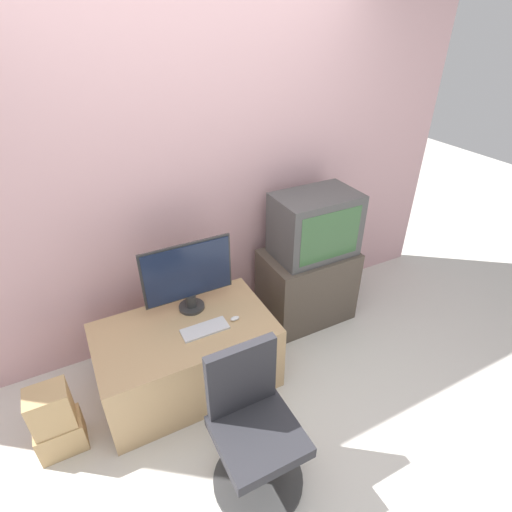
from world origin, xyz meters
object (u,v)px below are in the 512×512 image
(main_monitor, at_px, (188,275))
(keyboard, at_px, (205,329))
(crt_tv, at_px, (315,225))
(cardboard_box_lower, at_px, (61,435))
(office_chair, at_px, (254,433))
(mouse, at_px, (235,318))

(main_monitor, bearing_deg, keyboard, -90.21)
(crt_tv, relative_size, cardboard_box_lower, 2.39)
(keyboard, height_order, office_chair, office_chair)
(crt_tv, bearing_deg, cardboard_box_lower, -170.03)
(main_monitor, height_order, office_chair, main_monitor)
(main_monitor, height_order, crt_tv, crt_tv)
(keyboard, bearing_deg, cardboard_box_lower, -178.00)
(mouse, xyz_separation_m, crt_tv, (0.82, 0.32, 0.35))
(keyboard, relative_size, office_chair, 0.35)
(cardboard_box_lower, bearing_deg, crt_tv, 9.97)
(mouse, xyz_separation_m, office_chair, (-0.22, -0.71, -0.15))
(crt_tv, xyz_separation_m, cardboard_box_lower, (-1.98, -0.35, -0.76))
(main_monitor, height_order, keyboard, main_monitor)
(crt_tv, height_order, cardboard_box_lower, crt_tv)
(main_monitor, relative_size, crt_tv, 0.97)
(office_chair, bearing_deg, main_monitor, 89.14)
(keyboard, xyz_separation_m, cardboard_box_lower, (-0.95, -0.03, -0.41))
(mouse, relative_size, cardboard_box_lower, 0.25)
(mouse, height_order, office_chair, office_chair)
(office_chair, bearing_deg, cardboard_box_lower, 144.26)
(mouse, xyz_separation_m, cardboard_box_lower, (-1.16, -0.03, -0.41))
(keyboard, height_order, cardboard_box_lower, keyboard)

